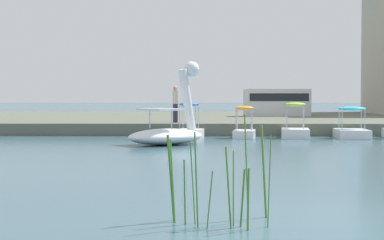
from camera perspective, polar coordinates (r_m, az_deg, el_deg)
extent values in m
plane|color=#385966|center=(9.68, 16.08, -8.86)|extent=(458.01, 458.01, 0.00)
cube|color=#5B6051|center=(42.80, 4.45, -0.01)|extent=(130.07, 26.33, 0.59)
ellipsoid|color=white|center=(24.17, -2.41, -1.53)|extent=(3.75, 3.60, 0.63)
cylinder|color=white|center=(24.77, -0.46, 1.85)|extent=(0.85, 0.80, 2.49)
sphere|color=white|center=(24.94, -0.03, 4.69)|extent=(0.86, 0.86, 0.61)
cone|color=yellow|center=(25.10, 0.40, 4.67)|extent=(0.57, 0.56, 0.34)
cube|color=white|center=(23.97, -2.91, 0.97)|extent=(1.93, 1.98, 0.08)
cylinder|color=silver|center=(23.42, -1.89, 0.04)|extent=(0.04, 0.04, 0.75)
cylinder|color=silver|center=(24.56, -3.89, 0.12)|extent=(0.04, 0.04, 0.75)
cube|color=white|center=(29.00, 14.42, -1.23)|extent=(1.50, 2.42, 0.40)
ellipsoid|color=#2DB7D1|center=(28.96, 14.44, 1.02)|extent=(1.31, 1.16, 0.20)
cylinder|color=#B7B7BF|center=(29.32, 13.33, 0.13)|extent=(0.04, 0.04, 0.94)
cylinder|color=#B7B7BF|center=(29.49, 15.24, 0.12)|extent=(0.04, 0.04, 0.94)
cylinder|color=#B7B7BF|center=(28.46, 13.59, 0.07)|extent=(0.04, 0.04, 0.94)
cylinder|color=#B7B7BF|center=(28.63, 15.56, 0.06)|extent=(0.04, 0.04, 0.94)
cube|color=white|center=(28.83, 9.43, -1.19)|extent=(1.52, 2.49, 0.41)
ellipsoid|color=#8CCC38|center=(28.78, 9.45, 1.42)|extent=(1.09, 1.38, 0.20)
cylinder|color=#B7B7BF|center=(29.30, 8.69, 0.35)|extent=(0.04, 0.04, 1.11)
cylinder|color=#B7B7BF|center=(29.31, 10.15, 0.35)|extent=(0.04, 0.04, 1.11)
cylinder|color=#B7B7BF|center=(28.28, 8.70, 0.29)|extent=(0.04, 0.04, 1.11)
cylinder|color=#B7B7BF|center=(28.29, 10.22, 0.29)|extent=(0.04, 0.04, 1.11)
cube|color=white|center=(28.28, 4.81, -1.29)|extent=(1.15, 1.87, 0.36)
ellipsoid|color=orange|center=(28.24, 4.82, 1.10)|extent=(0.97, 0.94, 0.20)
cylinder|color=#B7B7BF|center=(28.61, 4.18, 0.11)|extent=(0.04, 0.04, 1.00)
cylinder|color=#B7B7BF|center=(28.56, 5.55, 0.11)|extent=(0.04, 0.04, 1.00)
cylinder|color=#B7B7BF|center=(27.95, 4.06, 0.07)|extent=(0.04, 0.04, 1.00)
cylinder|color=#B7B7BF|center=(27.90, 5.47, 0.06)|extent=(0.04, 0.04, 1.00)
cube|color=white|center=(28.09, -0.26, -1.27)|extent=(1.36, 2.17, 0.40)
ellipsoid|color=blue|center=(28.04, -0.26, 1.46)|extent=(1.04, 1.10, 0.20)
cylinder|color=#B7B7BF|center=(28.51, -0.84, 0.33)|extent=(0.04, 0.04, 1.14)
cylinder|color=#B7B7BF|center=(28.38, 0.59, 0.32)|extent=(0.04, 0.04, 1.14)
cylinder|color=#B7B7BF|center=(27.74, -1.14, 0.28)|extent=(0.04, 0.04, 1.14)
cylinder|color=#B7B7BF|center=(27.61, 0.33, 0.27)|extent=(0.04, 0.04, 1.14)
cube|color=#23283D|center=(31.02, -1.54, 0.63)|extent=(0.25, 0.24, 0.93)
cube|color=beige|center=(31.01, -1.54, 2.10)|extent=(0.28, 0.27, 0.66)
sphere|color=tan|center=(31.01, -1.54, 2.93)|extent=(0.23, 0.23, 0.23)
cube|color=silver|center=(42.12, 7.77, 1.58)|extent=(4.41, 2.09, 1.82)
cube|color=black|center=(42.12, 7.77, 2.08)|extent=(4.07, 2.10, 0.51)
cylinder|color=#4C7F33|center=(9.16, -1.81, -5.56)|extent=(0.10, 0.13, 1.21)
cylinder|color=#4C7F33|center=(8.67, 1.64, -7.33)|extent=(0.10, 0.07, 0.81)
cylinder|color=#4C7F33|center=(9.17, -1.95, -5.32)|extent=(0.12, 0.16, 1.28)
cylinder|color=#4C7F33|center=(8.70, 0.39, -5.51)|extent=(0.07, 0.12, 1.34)
cylinder|color=#4C7F33|center=(8.81, 4.66, -7.13)|extent=(0.08, 0.08, 0.83)
cylinder|color=#4C7F33|center=(9.02, 0.06, -5.74)|extent=(0.09, 0.06, 1.19)
cylinder|color=#4C7F33|center=(8.85, 7.10, -5.54)|extent=(0.06, 0.08, 1.30)
cylinder|color=#4C7F33|center=(8.75, 3.36, -6.17)|extent=(0.10, 0.18, 1.13)
cylinder|color=#4C7F33|center=(9.09, 5.02, -4.41)|extent=(0.09, 0.23, 1.58)
cylinder|color=#4C7F33|center=(8.93, -0.67, -6.63)|extent=(0.04, 0.07, 0.94)
cylinder|color=#4C7F33|center=(8.57, 5.17, -7.25)|extent=(0.04, 0.08, 0.87)
cylinder|color=#4C7F33|center=(8.91, 3.81, -6.26)|extent=(0.02, 0.06, 1.06)
cylinder|color=#4C7F33|center=(9.51, 6.60, -4.70)|extent=(0.11, 0.07, 1.40)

